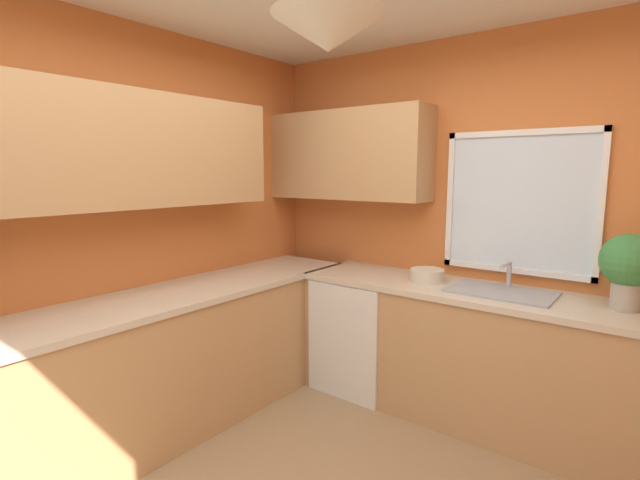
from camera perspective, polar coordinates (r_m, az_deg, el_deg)
room_shell at (r=2.40m, az=0.39°, el=10.25°), size 3.55×3.73×2.67m
counter_run_left at (r=3.16m, az=-20.75°, el=-14.83°), size 0.65×3.34×0.90m
counter_run_back at (r=3.34m, az=19.95°, el=-13.49°), size 2.64×0.65×0.90m
dishwasher at (r=3.70m, az=5.27°, el=-11.25°), size 0.60×0.60×0.86m
sink_assembly at (r=3.19m, az=21.45°, el=-5.91°), size 0.63×0.40×0.19m
potted_plant at (r=3.08m, az=33.76°, el=-2.56°), size 0.30×0.30×0.43m
bowl at (r=3.35m, az=13.06°, el=-4.27°), size 0.23×0.23×0.09m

